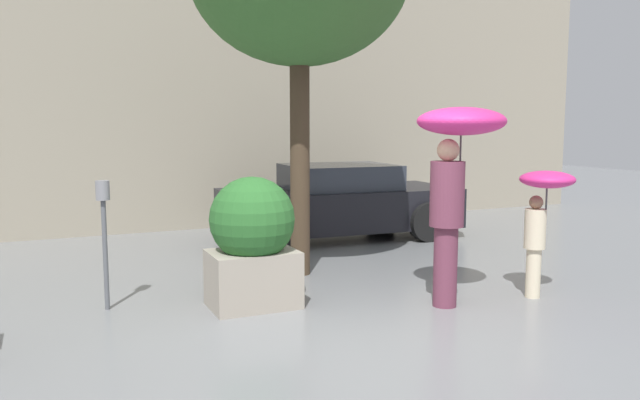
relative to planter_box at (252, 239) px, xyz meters
name	(u,v)px	position (x,y,z in m)	size (l,w,h in m)	color
ground_plane	(342,337)	(0.43, -1.26, -0.72)	(40.00, 40.00, 0.00)	slate
building_facade	(183,63)	(0.43, 5.24, 2.28)	(18.00, 0.30, 6.00)	#9E937F
planter_box	(252,239)	(0.00, 0.00, 0.00)	(0.91, 0.90, 1.38)	#9E9384
person_adult	(456,157)	(1.96, -0.81, 0.85)	(0.92, 0.92, 2.09)	brown
person_child	(542,204)	(2.99, -0.99, 0.33)	(0.59, 0.59, 1.42)	beige
parked_car_near	(339,203)	(2.59, 3.27, -0.13)	(4.00, 2.08, 1.24)	black
parking_meter	(104,218)	(-1.42, 0.52, 0.24)	(0.14, 0.14, 1.35)	#595B60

